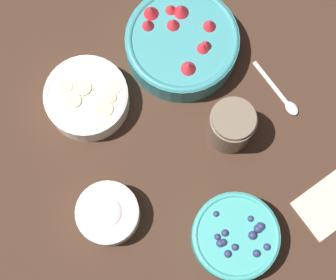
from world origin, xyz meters
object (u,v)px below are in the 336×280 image
bowl_blueberries (235,237)px  bowl_bananas (87,98)px  bowl_cream (108,213)px  bowl_strawberries (182,43)px  jar_chocolate (231,126)px

bowl_blueberries → bowl_bananas: bearing=114.2°
bowl_blueberries → bowl_cream: bowl_blueberries is taller
bowl_blueberries → bowl_bananas: bowl_blueberries is taller
bowl_strawberries → bowl_cream: bowl_strawberries is taller
bowl_cream → jar_chocolate: (0.27, 0.06, 0.01)m
bowl_bananas → jar_chocolate: size_ratio=1.60×
bowl_strawberries → bowl_cream: 0.36m
bowl_bananas → bowl_cream: bearing=-100.3°
bowl_strawberries → bowl_blueberries: size_ratio=1.42×
jar_chocolate → bowl_strawberries: bearing=95.8°
bowl_strawberries → bowl_bananas: bearing=-170.8°
bowl_strawberries → jar_chocolate: jar_chocolate is taller
bowl_blueberries → bowl_bananas: (-0.16, 0.35, -0.00)m
bowl_blueberries → bowl_strawberries: bearing=81.9°
bowl_blueberries → jar_chocolate: (0.08, 0.19, 0.01)m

